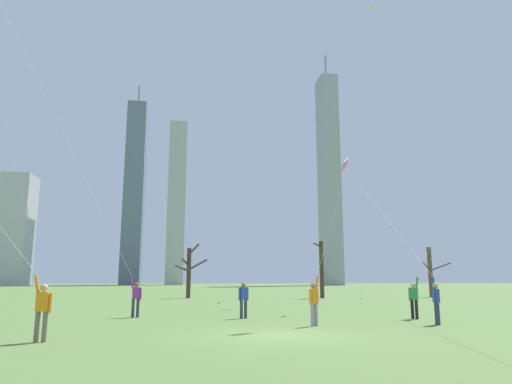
% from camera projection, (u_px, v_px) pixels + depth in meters
% --- Properties ---
extents(ground_plane, '(400.00, 400.00, 0.00)m').
position_uv_depth(ground_plane, '(284.00, 335.00, 14.77)').
color(ground_plane, '#5B7A3D').
extents(kite_flyer_foreground_right_yellow, '(9.10, 7.61, 21.58)m').
position_uv_depth(kite_flyer_foreground_right_yellow, '(337.00, 217.00, 19.87)').
color(kite_flyer_foreground_right_yellow, gray).
rests_on(kite_flyer_foreground_right_yellow, ground).
extents(kite_flyer_far_back_pink, '(0.81, 9.53, 9.06)m').
position_uv_depth(kite_flyer_far_back_pink, '(419.00, 275.00, 19.65)').
color(kite_flyer_far_back_pink, '#33384C').
rests_on(kite_flyer_far_back_pink, ground).
extents(kite_flyer_midfield_center_orange, '(10.03, 1.28, 19.86)m').
position_uv_depth(kite_flyer_midfield_center_orange, '(111.00, 244.00, 22.02)').
color(kite_flyer_midfield_center_orange, '#33384C').
rests_on(kite_flyer_midfield_center_orange, ground).
extents(kite_flyer_midfield_left_green, '(3.63, 7.44, 13.86)m').
position_uv_depth(kite_flyer_midfield_left_green, '(431.00, 257.00, 20.48)').
color(kite_flyer_midfield_left_green, black).
rests_on(kite_flyer_midfield_left_green, ground).
extents(bystander_far_off_by_trees, '(0.48, 0.31, 1.62)m').
position_uv_depth(bystander_far_off_by_trees, '(244.00, 298.00, 21.27)').
color(bystander_far_off_by_trees, '#33384C').
rests_on(bystander_far_off_by_trees, ground).
extents(distant_kite_drifting_left_white, '(2.65, 0.52, 29.18)m').
position_uv_depth(distant_kite_drifting_left_white, '(370.00, 59.00, 46.32)').
color(distant_kite_drifting_left_white, white).
rests_on(distant_kite_drifting_left_white, ground).
extents(bare_tree_right_of_center, '(1.14, 1.56, 5.43)m').
position_uv_depth(bare_tree_right_of_center, '(322.00, 268.00, 44.82)').
color(bare_tree_right_of_center, '#423326').
rests_on(bare_tree_right_of_center, ground).
extents(bare_tree_left_of_center, '(3.20, 2.21, 5.21)m').
position_uv_depth(bare_tree_left_of_center, '(189.00, 270.00, 44.84)').
color(bare_tree_left_of_center, '#423326').
rests_on(bare_tree_left_of_center, ground).
extents(bare_tree_leftmost, '(1.99, 2.25, 5.00)m').
position_uv_depth(bare_tree_leftmost, '(430.00, 271.00, 47.20)').
color(bare_tree_leftmost, brown).
rests_on(bare_tree_leftmost, ground).
extents(skyline_tall_tower, '(5.41, 8.32, 76.16)m').
position_uv_depth(skyline_tall_tower, '(329.00, 178.00, 148.93)').
color(skyline_tall_tower, '#9EA3AD').
rests_on(skyline_tall_tower, ground).
extents(skyline_short_annex, '(7.86, 9.90, 31.92)m').
position_uv_depth(skyline_short_annex, '(16.00, 230.00, 134.17)').
color(skyline_short_annex, '#B2B2B7').
rests_on(skyline_short_annex, ground).
extents(skyline_mid_tower_right, '(6.36, 9.74, 69.88)m').
position_uv_depth(skyline_mid_tower_right, '(134.00, 192.00, 158.86)').
color(skyline_mid_tower_right, slate).
rests_on(skyline_mid_tower_right, ground).
extents(skyline_wide_slab, '(5.93, 9.49, 55.27)m').
position_uv_depth(skyline_wide_slab, '(177.00, 203.00, 158.67)').
color(skyline_wide_slab, '#B2B2B7').
rests_on(skyline_wide_slab, ground).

